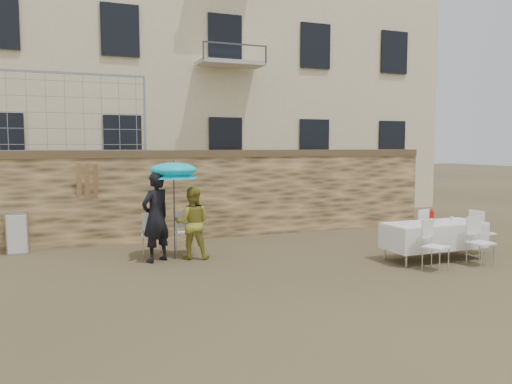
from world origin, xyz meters
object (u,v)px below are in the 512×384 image
object	(u,v)px
woman_dress	(192,223)
banquet_table	(434,225)
couple_chair_right	(184,232)
chair_stack_right	(18,232)
man_suit	(156,217)
table_chair_front_left	(436,246)
table_chair_side	(482,232)
couple_chair_left	(152,234)
table_chair_front_right	(481,241)
umbrella	(174,173)
table_chair_back	(416,230)
soda_bottle	(432,218)

from	to	relation	value
woman_dress	banquet_table	xyz separation A→B (m)	(4.62, -1.91, -0.02)
couple_chair_right	chair_stack_right	xyz separation A→B (m)	(-3.38, 1.48, -0.02)
man_suit	table_chair_front_left	distance (m)	5.48
table_chair_side	couple_chair_left	bearing A→B (deg)	67.40
couple_chair_left	table_chair_front_right	world-z (taller)	same
umbrella	table_chair_front_right	distance (m)	6.27
couple_chair_left	chair_stack_right	size ratio (longest dim) A/B	1.04
chair_stack_right	couple_chair_left	bearing A→B (deg)	-28.86
umbrella	table_chair_back	bearing A→B (deg)	-13.17
banquet_table	table_chair_back	xyz separation A→B (m)	(0.20, 0.80, -0.25)
umbrella	table_chair_back	distance (m)	5.47
man_suit	banquet_table	world-z (taller)	man_suit
woman_dress	chair_stack_right	size ratio (longest dim) A/B	1.63
couple_chair_left	banquet_table	size ratio (longest dim) A/B	0.46
table_chair_back	chair_stack_right	distance (m)	8.83
soda_bottle	man_suit	bearing A→B (deg)	158.28
couple_chair_left	couple_chair_right	world-z (taller)	same
woman_dress	chair_stack_right	bearing A→B (deg)	-12.67
banquet_table	soda_bottle	xyz separation A→B (m)	(-0.20, -0.15, 0.17)
couple_chair_left	table_chair_front_left	bearing A→B (deg)	152.00
table_chair_back	table_chair_side	xyz separation A→B (m)	(1.20, -0.70, 0.00)
man_suit	couple_chair_left	xyz separation A→B (m)	(0.00, 0.55, -0.44)
soda_bottle	couple_chair_left	bearing A→B (deg)	153.22
man_suit	woman_dress	world-z (taller)	man_suit
table_chair_front_left	table_chair_side	xyz separation A→B (m)	(2.00, 0.85, 0.00)
woman_dress	table_chair_front_left	xyz separation A→B (m)	(4.02, -2.66, -0.27)
umbrella	soda_bottle	xyz separation A→B (m)	(4.77, -2.16, -0.89)
umbrella	soda_bottle	bearing A→B (deg)	-24.35
couple_chair_right	table_chair_side	world-z (taller)	same
table_chair_side	chair_stack_right	bearing A→B (deg)	64.51
soda_bottle	chair_stack_right	bearing A→B (deg)	152.50
man_suit	table_chair_back	size ratio (longest dim) A/B	1.92
soda_bottle	table_chair_front_left	distance (m)	0.84
banquet_table	umbrella	bearing A→B (deg)	157.99
table_chair_front_right	chair_stack_right	bearing A→B (deg)	146.08
banquet_table	table_chair_front_left	xyz separation A→B (m)	(-0.60, -0.75, -0.25)
woman_dress	table_chair_back	bearing A→B (deg)	-175.05
woman_dress	table_chair_front_right	world-z (taller)	woman_dress
woman_dress	table_chair_back	distance (m)	4.95
table_chair_side	man_suit	bearing A→B (deg)	71.65
chair_stack_right	table_chair_front_left	bearing A→B (deg)	-32.17
chair_stack_right	banquet_table	bearing A→B (deg)	-26.06
couple_chair_right	table_chair_front_right	bearing A→B (deg)	154.76
couple_chair_left	chair_stack_right	world-z (taller)	couple_chair_left
couple_chair_right	table_chair_front_left	world-z (taller)	same
table_chair_back	woman_dress	bearing A→B (deg)	-29.56
man_suit	couple_chair_right	xyz separation A→B (m)	(0.70, 0.55, -0.44)
man_suit	table_chair_side	bearing A→B (deg)	133.40
woman_dress	table_chair_front_right	bearing A→B (deg)	170.47
table_chair_front_left	couple_chair_right	bearing A→B (deg)	119.69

